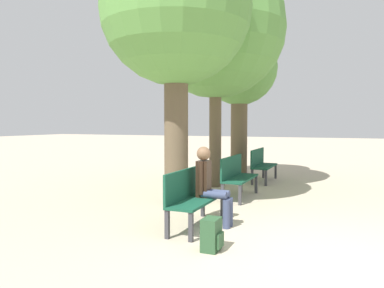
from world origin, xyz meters
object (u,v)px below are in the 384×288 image
tree_row_0 (176,12)px  person_seated (210,184)px  bench_row_1 (236,174)px  bench_row_2 (261,163)px  bench_row_0 (192,194)px  tree_row_2 (239,71)px  backpack (212,235)px  tree_row_1 (216,29)px

tree_row_0 → person_seated: tree_row_0 is taller
bench_row_1 → bench_row_2: size_ratio=1.00×
person_seated → bench_row_0: bearing=-139.3°
bench_row_1 → tree_row_2: size_ratio=0.33×
bench_row_1 → bench_row_0: bearing=-90.0°
tree_row_0 → backpack: tree_row_0 is taller
bench_row_0 → tree_row_2: size_ratio=0.33×
bench_row_2 → tree_row_1: size_ratio=0.26×
tree_row_1 → tree_row_2: size_ratio=1.28×
tree_row_2 → backpack: size_ratio=10.78×
bench_row_1 → tree_row_1: bearing=127.3°
bench_row_2 → backpack: bench_row_2 is taller
bench_row_1 → bench_row_2: 2.55m
bench_row_2 → backpack: size_ratio=3.53×
bench_row_0 → tree_row_1: bearing=103.9°
bench_row_2 → person_seated: (0.24, -4.90, 0.15)m
bench_row_0 → tree_row_0: tree_row_0 is taller
bench_row_1 → tree_row_1: size_ratio=0.26×
bench_row_2 → person_seated: person_seated is taller
bench_row_0 → bench_row_2: (0.00, 5.10, 0.00)m
tree_row_2 → person_seated: tree_row_2 is taller
bench_row_2 → tree_row_2: (-0.93, 0.94, 2.78)m
bench_row_0 → person_seated: size_ratio=1.17×
bench_row_0 → backpack: size_ratio=3.53×
bench_row_0 → backpack: bearing=-54.2°
tree_row_0 → backpack: 4.61m
tree_row_2 → backpack: tree_row_2 is taller
bench_row_1 → bench_row_2: (0.00, 2.55, 0.00)m
tree_row_0 → tree_row_2: (0.00, 4.67, -0.56)m
bench_row_2 → tree_row_2: size_ratio=0.33×
tree_row_0 → tree_row_1: size_ratio=0.92×
tree_row_1 → bench_row_0: bearing=-76.1°
tree_row_2 → bench_row_2: bearing=-45.4°
person_seated → backpack: person_seated is taller
tree_row_1 → tree_row_2: 2.40m
bench_row_0 → bench_row_1: 2.55m
tree_row_1 → backpack: size_ratio=13.79×
tree_row_0 → tree_row_1: tree_row_1 is taller
bench_row_2 → tree_row_0: bearing=-104.0°
tree_row_0 → person_seated: 3.59m
tree_row_0 → bench_row_1: bearing=51.5°
bench_row_1 → bench_row_2: same height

